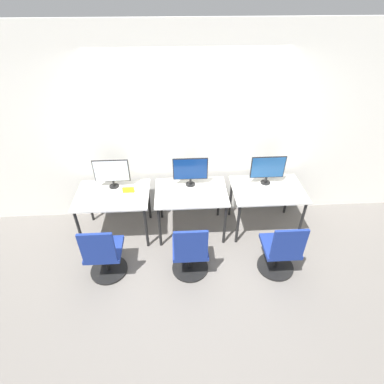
{
  "coord_description": "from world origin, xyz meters",
  "views": [
    {
      "loc": [
        -0.19,
        -3.03,
        3.2
      ],
      "look_at": [
        0.0,
        0.14,
        0.87
      ],
      "focal_mm": 28.0,
      "sensor_mm": 36.0,
      "label": 1
    }
  ],
  "objects_px": {
    "monitor_center": "(190,170)",
    "monitor_right": "(268,169)",
    "office_chair_left": "(104,256)",
    "mouse_right": "(290,192)",
    "monitor_left": "(112,172)",
    "keyboard_center": "(191,195)",
    "mouse_center": "(212,193)",
    "mouse_left": "(134,199)",
    "keyboard_right": "(270,191)",
    "office_chair_right": "(281,252)",
    "keyboard_left": "(110,200)",
    "office_chair_center": "(190,254)"
  },
  "relations": [
    {
      "from": "monitor_left",
      "to": "keyboard_center",
      "type": "distance_m",
      "value": 1.16
    },
    {
      "from": "monitor_left",
      "to": "mouse_center",
      "type": "height_order",
      "value": "monitor_left"
    },
    {
      "from": "office_chair_left",
      "to": "keyboard_center",
      "type": "xyz_separation_m",
      "value": [
        1.13,
        0.7,
        0.38
      ]
    },
    {
      "from": "keyboard_center",
      "to": "office_chair_center",
      "type": "relative_size",
      "value": 0.51
    },
    {
      "from": "monitor_right",
      "to": "mouse_center",
      "type": "bearing_deg",
      "value": -164.8
    },
    {
      "from": "office_chair_left",
      "to": "monitor_center",
      "type": "xyz_separation_m",
      "value": [
        1.13,
        0.96,
        0.61
      ]
    },
    {
      "from": "mouse_center",
      "to": "mouse_left",
      "type": "bearing_deg",
      "value": -176.21
    },
    {
      "from": "office_chair_center",
      "to": "monitor_right",
      "type": "bearing_deg",
      "value": 40.02
    },
    {
      "from": "mouse_left",
      "to": "keyboard_right",
      "type": "relative_size",
      "value": 0.2
    },
    {
      "from": "mouse_center",
      "to": "monitor_right",
      "type": "height_order",
      "value": "monitor_right"
    },
    {
      "from": "office_chair_right",
      "to": "mouse_right",
      "type": "bearing_deg",
      "value": 69.16
    },
    {
      "from": "monitor_left",
      "to": "keyboard_left",
      "type": "distance_m",
      "value": 0.41
    },
    {
      "from": "monitor_left",
      "to": "office_chair_left",
      "type": "bearing_deg",
      "value": -92.05
    },
    {
      "from": "office_chair_left",
      "to": "monitor_right",
      "type": "height_order",
      "value": "monitor_right"
    },
    {
      "from": "mouse_center",
      "to": "office_chair_right",
      "type": "bearing_deg",
      "value": -44.92
    },
    {
      "from": "keyboard_center",
      "to": "mouse_right",
      "type": "distance_m",
      "value": 1.37
    },
    {
      "from": "office_chair_left",
      "to": "monitor_right",
      "type": "bearing_deg",
      "value": 22.92
    },
    {
      "from": "office_chair_left",
      "to": "office_chair_center",
      "type": "height_order",
      "value": "same"
    },
    {
      "from": "monitor_left",
      "to": "mouse_left",
      "type": "distance_m",
      "value": 0.51
    },
    {
      "from": "monitor_center",
      "to": "monitor_right",
      "type": "distance_m",
      "value": 1.1
    },
    {
      "from": "office_chair_right",
      "to": "office_chair_center",
      "type": "bearing_deg",
      "value": 177.6
    },
    {
      "from": "keyboard_left",
      "to": "monitor_center",
      "type": "xyz_separation_m",
      "value": [
        1.1,
        0.32,
        0.23
      ]
    },
    {
      "from": "monitor_center",
      "to": "office_chair_center",
      "type": "relative_size",
      "value": 0.57
    },
    {
      "from": "monitor_left",
      "to": "office_chair_center",
      "type": "xyz_separation_m",
      "value": [
        1.04,
        -1.01,
        -0.61
      ]
    },
    {
      "from": "office_chair_center",
      "to": "mouse_right",
      "type": "bearing_deg",
      "value": 26.45
    },
    {
      "from": "keyboard_center",
      "to": "mouse_center",
      "type": "height_order",
      "value": "mouse_center"
    },
    {
      "from": "keyboard_left",
      "to": "office_chair_center",
      "type": "bearing_deg",
      "value": -32.71
    },
    {
      "from": "mouse_left",
      "to": "office_chair_right",
      "type": "bearing_deg",
      "value": -21.22
    },
    {
      "from": "office_chair_left",
      "to": "keyboard_center",
      "type": "relative_size",
      "value": 1.95
    },
    {
      "from": "office_chair_left",
      "to": "monitor_left",
      "type": "bearing_deg",
      "value": 87.95
    },
    {
      "from": "monitor_left",
      "to": "mouse_left",
      "type": "bearing_deg",
      "value": -46.46
    },
    {
      "from": "keyboard_right",
      "to": "mouse_right",
      "type": "distance_m",
      "value": 0.28
    },
    {
      "from": "keyboard_center",
      "to": "mouse_center",
      "type": "bearing_deg",
      "value": 5.23
    },
    {
      "from": "keyboard_left",
      "to": "office_chair_center",
      "type": "xyz_separation_m",
      "value": [
        1.04,
        -0.67,
        -0.38
      ]
    },
    {
      "from": "mouse_left",
      "to": "keyboard_right",
      "type": "bearing_deg",
      "value": 1.89
    },
    {
      "from": "mouse_center",
      "to": "monitor_right",
      "type": "bearing_deg",
      "value": 15.2
    },
    {
      "from": "keyboard_left",
      "to": "keyboard_center",
      "type": "relative_size",
      "value": 1.0
    },
    {
      "from": "monitor_center",
      "to": "office_chair_right",
      "type": "bearing_deg",
      "value": -43.75
    },
    {
      "from": "monitor_center",
      "to": "office_chair_right",
      "type": "xyz_separation_m",
      "value": [
        1.08,
        -1.04,
        -0.61
      ]
    },
    {
      "from": "monitor_center",
      "to": "mouse_right",
      "type": "bearing_deg",
      "value": -11.45
    },
    {
      "from": "office_chair_left",
      "to": "mouse_right",
      "type": "bearing_deg",
      "value": 15.28
    },
    {
      "from": "monitor_center",
      "to": "mouse_center",
      "type": "relative_size",
      "value": 5.46
    },
    {
      "from": "office_chair_center",
      "to": "mouse_right",
      "type": "relative_size",
      "value": 9.64
    },
    {
      "from": "office_chair_left",
      "to": "mouse_right",
      "type": "relative_size",
      "value": 9.64
    },
    {
      "from": "keyboard_left",
      "to": "keyboard_center",
      "type": "distance_m",
      "value": 1.1
    },
    {
      "from": "keyboard_right",
      "to": "monitor_center",
      "type": "bearing_deg",
      "value": 167.19
    },
    {
      "from": "keyboard_left",
      "to": "keyboard_right",
      "type": "relative_size",
      "value": 1.0
    },
    {
      "from": "monitor_right",
      "to": "office_chair_right",
      "type": "height_order",
      "value": "monitor_right"
    },
    {
      "from": "office_chair_right",
      "to": "mouse_left",
      "type": "bearing_deg",
      "value": 158.78
    },
    {
      "from": "keyboard_left",
      "to": "mouse_right",
      "type": "relative_size",
      "value": 4.94
    }
  ]
}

